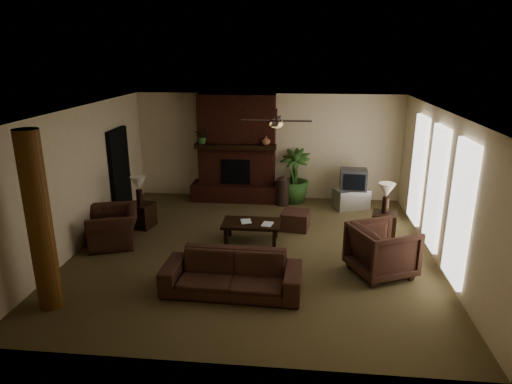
# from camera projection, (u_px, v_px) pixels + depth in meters

# --- Properties ---
(room_shell) EXTENTS (7.00, 7.00, 7.00)m
(room_shell) POSITION_uv_depth(u_px,v_px,m) (254.00, 183.00, 8.66)
(room_shell) COLOR brown
(room_shell) RESTS_ON ground
(fireplace) EXTENTS (2.40, 0.70, 2.80)m
(fireplace) POSITION_uv_depth(u_px,v_px,m) (237.00, 157.00, 11.87)
(fireplace) COLOR #441B12
(fireplace) RESTS_ON ground
(windows) EXTENTS (0.08, 3.65, 2.35)m
(windows) POSITION_uv_depth(u_px,v_px,m) (435.00, 188.00, 8.53)
(windows) COLOR white
(windows) RESTS_ON ground
(log_column) EXTENTS (0.36, 0.36, 2.80)m
(log_column) POSITION_uv_depth(u_px,v_px,m) (39.00, 223.00, 6.67)
(log_column) COLOR brown
(log_column) RESTS_ON ground
(doorway) EXTENTS (0.10, 1.00, 2.10)m
(doorway) POSITION_uv_depth(u_px,v_px,m) (120.00, 172.00, 10.81)
(doorway) COLOR black
(doorway) RESTS_ON ground
(ceiling_fan) EXTENTS (1.35, 1.35, 0.37)m
(ceiling_fan) POSITION_uv_depth(u_px,v_px,m) (276.00, 123.00, 8.57)
(ceiling_fan) COLOR black
(ceiling_fan) RESTS_ON ceiling
(sofa) EXTENTS (2.30, 0.74, 0.89)m
(sofa) POSITION_uv_depth(u_px,v_px,m) (232.00, 267.00, 7.37)
(sofa) COLOR #40261B
(sofa) RESTS_ON ground
(armchair_left) EXTENTS (1.09, 1.32, 0.99)m
(armchair_left) POSITION_uv_depth(u_px,v_px,m) (113.00, 221.00, 9.26)
(armchair_left) COLOR #40261B
(armchair_left) RESTS_ON ground
(armchair_right) EXTENTS (1.26, 1.29, 1.02)m
(armchair_right) POSITION_uv_depth(u_px,v_px,m) (382.00, 248.00, 7.96)
(armchair_right) COLOR #40261B
(armchair_right) RESTS_ON ground
(coffee_table) EXTENTS (1.20, 0.70, 0.43)m
(coffee_table) POSITION_uv_depth(u_px,v_px,m) (251.00, 225.00, 9.38)
(coffee_table) COLOR black
(coffee_table) RESTS_ON ground
(ottoman) EXTENTS (0.68, 0.68, 0.40)m
(ottoman) POSITION_uv_depth(u_px,v_px,m) (295.00, 220.00, 10.12)
(ottoman) COLOR #40261B
(ottoman) RESTS_ON ground
(tv_stand) EXTENTS (0.97, 0.78, 0.50)m
(tv_stand) POSITION_uv_depth(u_px,v_px,m) (351.00, 199.00, 11.44)
(tv_stand) COLOR silver
(tv_stand) RESTS_ON ground
(tv) EXTENTS (0.67, 0.55, 0.52)m
(tv) POSITION_uv_depth(u_px,v_px,m) (353.00, 180.00, 11.27)
(tv) COLOR #39393C
(tv) RESTS_ON tv_stand
(floor_vase) EXTENTS (0.34, 0.34, 0.77)m
(floor_vase) POSITION_uv_depth(u_px,v_px,m) (283.00, 189.00, 11.62)
(floor_vase) COLOR #32231B
(floor_vase) RESTS_ON ground
(floor_plant) EXTENTS (1.07, 1.55, 0.79)m
(floor_plant) POSITION_uv_depth(u_px,v_px,m) (294.00, 187.00, 11.88)
(floor_plant) COLOR #315722
(floor_plant) RESTS_ON ground
(side_table_left) EXTENTS (0.60, 0.60, 0.55)m
(side_table_left) POSITION_uv_depth(u_px,v_px,m) (142.00, 215.00, 10.21)
(side_table_left) COLOR black
(side_table_left) RESTS_ON ground
(lamp_left) EXTENTS (0.46, 0.46, 0.65)m
(lamp_left) POSITION_uv_depth(u_px,v_px,m) (139.00, 185.00, 9.94)
(lamp_left) COLOR black
(lamp_left) RESTS_ON side_table_left
(side_table_right) EXTENTS (0.60, 0.60, 0.55)m
(side_table_right) POSITION_uv_depth(u_px,v_px,m) (384.00, 225.00, 9.63)
(side_table_right) COLOR black
(side_table_right) RESTS_ON ground
(lamp_right) EXTENTS (0.37, 0.37, 0.65)m
(lamp_right) POSITION_uv_depth(u_px,v_px,m) (387.00, 192.00, 9.43)
(lamp_right) COLOR black
(lamp_right) RESTS_ON side_table_right
(mantel_plant) EXTENTS (0.48, 0.51, 0.33)m
(mantel_plant) POSITION_uv_depth(u_px,v_px,m) (202.00, 137.00, 11.51)
(mantel_plant) COLOR #315722
(mantel_plant) RESTS_ON fireplace
(mantel_vase) EXTENTS (0.26, 0.26, 0.22)m
(mantel_vase) POSITION_uv_depth(u_px,v_px,m) (266.00, 141.00, 11.38)
(mantel_vase) COLOR #8F5B39
(mantel_vase) RESTS_ON fireplace
(book_a) EXTENTS (0.22, 0.08, 0.29)m
(book_a) POSITION_uv_depth(u_px,v_px,m) (241.00, 216.00, 9.30)
(book_a) COLOR #999999
(book_a) RESTS_ON coffee_table
(book_b) EXTENTS (0.21, 0.06, 0.29)m
(book_b) POSITION_uv_depth(u_px,v_px,m) (262.00, 218.00, 9.20)
(book_b) COLOR #999999
(book_b) RESTS_ON coffee_table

